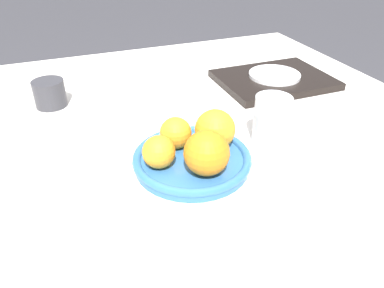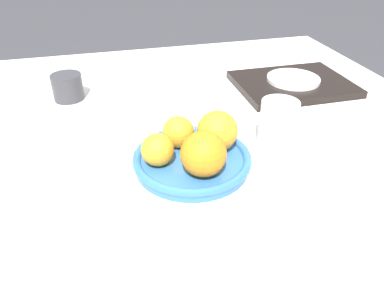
# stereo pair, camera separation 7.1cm
# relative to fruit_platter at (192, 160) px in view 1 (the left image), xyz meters

# --- Properties ---
(table) EXTENTS (1.52, 0.96, 0.71)m
(table) POSITION_rel_fruit_platter_xyz_m (-0.10, 0.26, -0.37)
(table) COLOR silver
(table) RESTS_ON ground_plane
(fruit_platter) EXTENTS (0.23, 0.23, 0.03)m
(fruit_platter) POSITION_rel_fruit_platter_xyz_m (0.00, 0.00, 0.00)
(fruit_platter) COLOR #336BAD
(fruit_platter) RESTS_ON table
(orange_0) EXTENTS (0.08, 0.08, 0.08)m
(orange_0) POSITION_rel_fruit_platter_xyz_m (0.06, 0.02, 0.05)
(orange_0) COLOR orange
(orange_0) RESTS_ON fruit_platter
(orange_1) EXTENTS (0.06, 0.06, 0.06)m
(orange_1) POSITION_rel_fruit_platter_xyz_m (-0.02, 0.05, 0.04)
(orange_1) COLOR orange
(orange_1) RESTS_ON fruit_platter
(orange_2) EXTENTS (0.08, 0.08, 0.08)m
(orange_2) POSITION_rel_fruit_platter_xyz_m (0.01, -0.05, 0.05)
(orange_2) COLOR orange
(orange_2) RESTS_ON fruit_platter
(orange_3) EXTENTS (0.06, 0.06, 0.06)m
(orange_3) POSITION_rel_fruit_platter_xyz_m (-0.07, -0.00, 0.04)
(orange_3) COLOR orange
(orange_3) RESTS_ON fruit_platter
(water_glass) EXTENTS (0.08, 0.08, 0.11)m
(water_glass) POSITION_rel_fruit_platter_xyz_m (0.19, 0.02, 0.04)
(water_glass) COLOR silver
(water_glass) RESTS_ON table
(serving_tray) EXTENTS (0.31, 0.24, 0.02)m
(serving_tray) POSITION_rel_fruit_platter_xyz_m (0.37, 0.30, -0.00)
(serving_tray) COLOR black
(serving_tray) RESTS_ON table
(side_plate) EXTENTS (0.15, 0.15, 0.01)m
(side_plate) POSITION_rel_fruit_platter_xyz_m (0.37, 0.30, 0.01)
(side_plate) COLOR white
(side_plate) RESTS_ON serving_tray
(cup_0) EXTENTS (0.08, 0.08, 0.07)m
(cup_0) POSITION_rel_fruit_platter_xyz_m (-0.24, 0.38, 0.02)
(cup_0) COLOR #333338
(cup_0) RESTS_ON table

